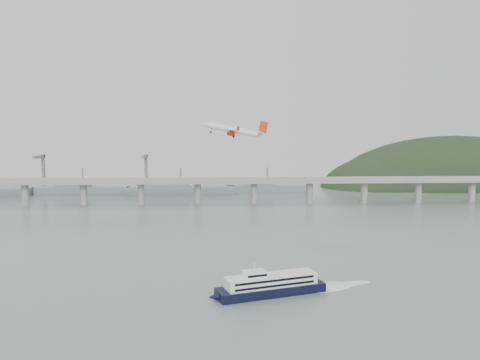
{
  "coord_description": "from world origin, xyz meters",
  "views": [
    {
      "loc": [
        -13.76,
        -212.65,
        63.1
      ],
      "look_at": [
        0.0,
        55.0,
        36.0
      ],
      "focal_mm": 35.0,
      "sensor_mm": 36.0,
      "label": 1
    }
  ],
  "objects": [
    {
      "name": "distant_fleet",
      "position": [
        -155.36,
        265.08,
        6.22
      ],
      "size": [
        453.0,
        60.9,
        40.0
      ],
      "color": "slate",
      "rests_on": "ground"
    },
    {
      "name": "ferry",
      "position": [
        7.52,
        -35.41,
        3.66
      ],
      "size": [
        69.8,
        28.12,
        13.51
      ],
      "rotation": [
        0.0,
        0.0,
        0.3
      ],
      "color": "black",
      "rests_on": "ground"
    },
    {
      "name": "headland",
      "position": [
        285.18,
        331.75,
        -19.34
      ],
      "size": [
        365.0,
        155.0,
        156.0
      ],
      "color": "black",
      "rests_on": "ground"
    },
    {
      "name": "airliner",
      "position": [
        -2.63,
        66.6,
        64.64
      ],
      "size": [
        40.2,
        36.29,
        10.76
      ],
      "rotation": [
        0.05,
        -0.19,
        3.08
      ],
      "color": "white",
      "rests_on": "ground"
    },
    {
      "name": "ground",
      "position": [
        0.0,
        0.0,
        0.0
      ],
      "size": [
        900.0,
        900.0,
        0.0
      ],
      "primitive_type": "plane",
      "color": "slate",
      "rests_on": "ground"
    },
    {
      "name": "bridge",
      "position": [
        -1.15,
        200.0,
        17.65
      ],
      "size": [
        800.0,
        22.0,
        23.9
      ],
      "color": "gray",
      "rests_on": "ground"
    }
  ]
}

